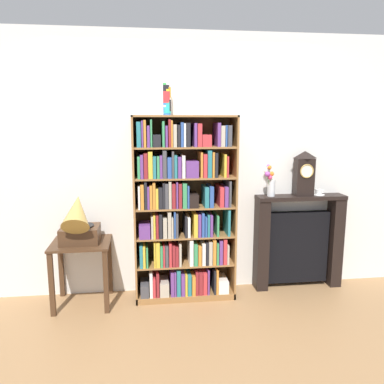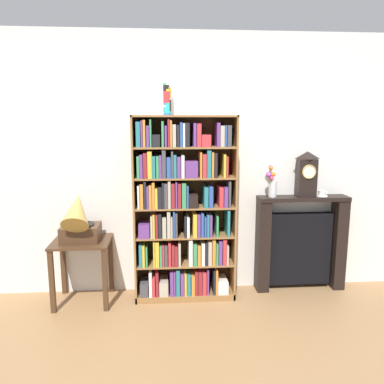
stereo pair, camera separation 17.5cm
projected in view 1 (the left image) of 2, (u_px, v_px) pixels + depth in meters
The scene contains 10 objects.
ground_plane at pixel (186, 300), 3.82m from camera, with size 7.56×6.40×0.02m, color #997047.
wall_back at pixel (193, 166), 3.90m from camera, with size 4.56×0.08×2.60m, color silver.
bookshelf at pixel (183, 213), 3.74m from camera, with size 0.98×0.35×1.80m.
cup_stack at pixel (167, 98), 3.59m from camera, with size 0.07×0.08×0.31m.
side_table_left at pixel (82, 257), 3.64m from camera, with size 0.54×0.48×0.62m.
gramophone at pixel (78, 222), 3.52m from camera, with size 0.35×0.47×0.53m.
fireplace_mantel at pixel (298, 242), 4.06m from camera, with size 0.93×0.20×0.99m.
mantel_clock at pixel (304, 173), 3.91m from camera, with size 0.19×0.13×0.46m.
flower_vase at pixel (270, 182), 3.88m from camera, with size 0.12×0.14×0.32m.
teacup_with_saucer at pixel (319, 193), 3.97m from camera, with size 0.13×0.12×0.06m.
Camera 1 is at (-0.38, -3.55, 1.74)m, focal length 35.94 mm.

